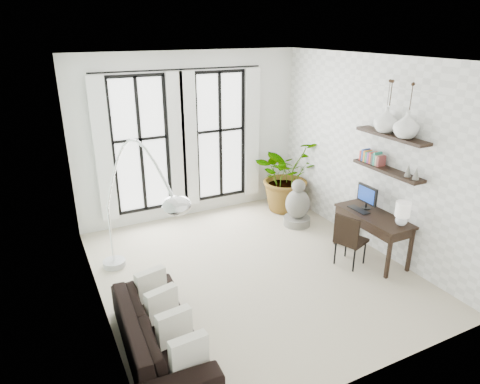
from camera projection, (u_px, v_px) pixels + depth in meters
floor at (251, 270)px, 6.75m from camera, size 5.00×5.00×0.00m
ceiling at (253, 58)px, 5.59m from camera, size 5.00×5.00×0.00m
wall_left at (90, 201)px, 5.23m from camera, size 0.00×5.00×5.00m
wall_right at (371, 155)px, 7.11m from camera, size 0.00×5.00×5.00m
wall_back at (191, 137)px, 8.26m from camera, size 4.50×0.00×4.50m
windows at (182, 141)px, 8.13m from camera, size 3.26×0.13×2.65m
wall_shelves at (387, 156)px, 6.60m from camera, size 0.25×1.30×0.60m
sofa at (160, 332)px, 4.93m from camera, size 0.89×2.07×0.60m
throw_pillows at (168, 315)px, 4.90m from camera, size 0.40×1.52×0.40m
plant at (286, 174)px, 8.77m from camera, size 1.66×1.55×1.52m
desk at (376, 219)px, 6.82m from camera, size 0.56×1.31×1.17m
desk_chair at (349, 237)px, 6.69m from camera, size 0.54×0.54×0.89m
arc_lamp at (133, 176)px, 5.37m from camera, size 0.73×2.52×2.35m
buddha at (297, 206)px, 8.16m from camera, size 0.51×0.51×0.93m
vase_a at (407, 125)px, 6.17m from camera, size 0.37×0.37×0.38m
vase_b at (386, 120)px, 6.50m from camera, size 0.37×0.37×0.38m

